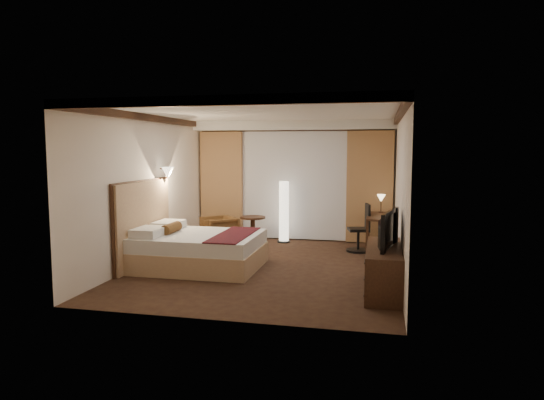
% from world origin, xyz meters
% --- Properties ---
extents(floor, '(4.50, 5.50, 0.01)m').
position_xyz_m(floor, '(0.00, 0.00, 0.00)').
color(floor, '#321A13').
rests_on(floor, ground).
extents(ceiling, '(4.50, 5.50, 0.01)m').
position_xyz_m(ceiling, '(0.00, 0.00, 2.70)').
color(ceiling, white).
rests_on(ceiling, back_wall).
extents(back_wall, '(4.50, 0.02, 2.70)m').
position_xyz_m(back_wall, '(0.00, 2.75, 1.35)').
color(back_wall, silver).
rests_on(back_wall, floor).
extents(left_wall, '(0.02, 5.50, 2.70)m').
position_xyz_m(left_wall, '(-2.25, 0.00, 1.35)').
color(left_wall, silver).
rests_on(left_wall, floor).
extents(right_wall, '(0.02, 5.50, 2.70)m').
position_xyz_m(right_wall, '(2.25, 0.00, 1.35)').
color(right_wall, silver).
rests_on(right_wall, floor).
extents(crown_molding, '(4.50, 5.50, 0.12)m').
position_xyz_m(crown_molding, '(0.00, 0.00, 2.64)').
color(crown_molding, black).
rests_on(crown_molding, ceiling).
extents(soffit, '(4.50, 0.50, 0.20)m').
position_xyz_m(soffit, '(0.00, 2.50, 2.60)').
color(soffit, white).
rests_on(soffit, ceiling).
extents(curtain_sheer, '(2.48, 0.04, 2.45)m').
position_xyz_m(curtain_sheer, '(0.00, 2.67, 1.25)').
color(curtain_sheer, silver).
rests_on(curtain_sheer, back_wall).
extents(curtain_left_drape, '(1.00, 0.14, 2.45)m').
position_xyz_m(curtain_left_drape, '(-1.70, 2.61, 1.25)').
color(curtain_left_drape, tan).
rests_on(curtain_left_drape, back_wall).
extents(curtain_right_drape, '(1.00, 0.14, 2.45)m').
position_xyz_m(curtain_right_drape, '(1.70, 2.61, 1.25)').
color(curtain_right_drape, tan).
rests_on(curtain_right_drape, back_wall).
extents(wall_sconce, '(0.24, 0.24, 0.24)m').
position_xyz_m(wall_sconce, '(-2.09, 0.51, 1.62)').
color(wall_sconce, white).
rests_on(wall_sconce, left_wall).
extents(bed, '(2.09, 1.63, 0.61)m').
position_xyz_m(bed, '(-1.14, -0.30, 0.31)').
color(bed, white).
rests_on(bed, floor).
extents(headboard, '(0.12, 1.93, 1.50)m').
position_xyz_m(headboard, '(-2.20, -0.30, 0.75)').
color(headboard, tan).
rests_on(headboard, floor).
extents(armchair, '(0.91, 0.91, 0.69)m').
position_xyz_m(armchair, '(-1.45, 1.66, 0.34)').
color(armchair, '#4C3217').
rests_on(armchair, floor).
extents(side_table, '(0.55, 0.55, 0.61)m').
position_xyz_m(side_table, '(-0.77, 1.94, 0.31)').
color(side_table, black).
rests_on(side_table, floor).
extents(floor_lamp, '(0.29, 0.29, 1.38)m').
position_xyz_m(floor_lamp, '(-0.15, 2.31, 0.69)').
color(floor_lamp, white).
rests_on(floor_lamp, floor).
extents(desk, '(0.55, 1.23, 0.75)m').
position_xyz_m(desk, '(1.95, 1.71, 0.38)').
color(desk, black).
rests_on(desk, floor).
extents(desk_lamp, '(0.18, 0.18, 0.34)m').
position_xyz_m(desk_lamp, '(1.95, 2.17, 0.92)').
color(desk_lamp, '#FFD899').
rests_on(desk_lamp, desk).
extents(office_chair, '(0.57, 0.57, 0.98)m').
position_xyz_m(office_chair, '(1.51, 1.66, 0.49)').
color(office_chair, black).
rests_on(office_chair, floor).
extents(dresser, '(0.50, 1.69, 0.66)m').
position_xyz_m(dresser, '(2.00, -1.07, 0.33)').
color(dresser, black).
rests_on(dresser, floor).
extents(television, '(0.80, 1.14, 0.14)m').
position_xyz_m(television, '(1.97, -1.07, 0.96)').
color(television, black).
rests_on(television, dresser).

